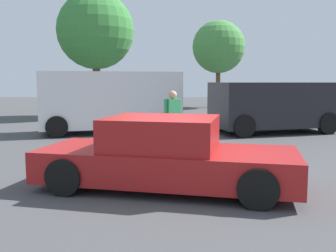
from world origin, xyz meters
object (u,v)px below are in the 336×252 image
Objects in this scene: van_white at (111,100)px; dog at (78,151)px; pedestrian at (173,115)px; sedan_foreground at (166,156)px; suv_dark at (274,105)px.

dog is at bearing -104.73° from van_white.
dog is 2.90m from pedestrian.
van_white is (-2.19, 7.57, 0.64)m from sedan_foreground.
sedan_foreground is 0.98× the size of suv_dark.
van_white is at bearing 73.55° from dog.
dog is at bearing 91.61° from pedestrian.
suv_dark is 2.95× the size of pedestrian.
van_white reaches higher than suv_dark.
suv_dark reaches higher than dog.
suv_dark is at bearing -15.70° from van_white.
sedan_foreground is 7.17× the size of dog.
suv_dark is 5.37m from pedestrian.
van_white is 6.19m from suv_dark.
pedestrian is at bearing 18.66° from dog.
van_white is (-0.05, 5.42, 0.96)m from dog.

